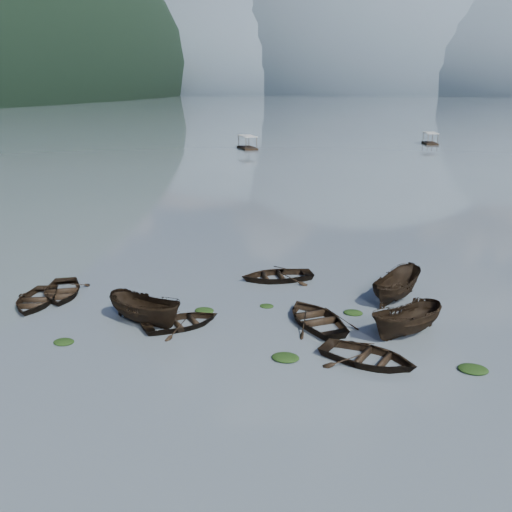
% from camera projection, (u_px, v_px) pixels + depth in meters
% --- Properties ---
extents(ground_plane, '(2400.00, 2400.00, 0.00)m').
position_uv_depth(ground_plane, '(187.00, 376.00, 24.99)').
color(ground_plane, slate).
extents(haze_mtn_a, '(520.00, 520.00, 280.00)m').
position_uv_depth(haze_mtn_a, '(238.00, 93.00, 921.84)').
color(haze_mtn_a, '#475666').
rests_on(haze_mtn_a, ground).
extents(haze_mtn_b, '(520.00, 520.00, 340.00)m').
position_uv_depth(haze_mtn_b, '(363.00, 93.00, 873.78)').
color(haze_mtn_b, '#475666').
rests_on(haze_mtn_b, ground).
extents(haze_mtn_c, '(520.00, 520.00, 260.00)m').
position_uv_depth(haze_mtn_c, '(503.00, 94.00, 825.71)').
color(haze_mtn_c, '#475666').
rests_on(haze_mtn_c, ground).
extents(rowboat_0, '(4.26, 5.12, 0.91)m').
position_uv_depth(rowboat_0, '(36.00, 304.00, 33.19)').
color(rowboat_0, black).
rests_on(rowboat_0, ground).
extents(rowboat_1, '(5.06, 4.99, 0.86)m').
position_uv_depth(rowboat_1, '(182.00, 326.00, 30.13)').
color(rowboat_1, black).
rests_on(rowboat_1, ground).
extents(rowboat_2, '(5.16, 3.31, 1.87)m').
position_uv_depth(rowboat_2, '(146.00, 323.00, 30.48)').
color(rowboat_2, black).
rests_on(rowboat_2, ground).
extents(rowboat_3, '(5.61, 5.93, 1.00)m').
position_uv_depth(rowboat_3, '(316.00, 323.00, 30.52)').
color(rowboat_3, black).
rests_on(rowboat_3, ground).
extents(rowboat_4, '(5.31, 4.44, 0.94)m').
position_uv_depth(rowboat_4, '(368.00, 362.00, 26.22)').
color(rowboat_4, black).
rests_on(rowboat_4, ground).
extents(rowboat_5, '(4.43, 4.73, 1.82)m').
position_uv_depth(rowboat_5, '(406.00, 335.00, 29.06)').
color(rowboat_5, black).
rests_on(rowboat_5, ground).
extents(rowboat_6, '(4.90, 5.48, 0.94)m').
position_uv_depth(rowboat_6, '(62.00, 295.00, 34.57)').
color(rowboat_6, black).
rests_on(rowboat_6, ground).
extents(rowboat_7, '(5.72, 5.10, 0.98)m').
position_uv_depth(rowboat_7, '(277.00, 280.00, 37.34)').
color(rowboat_7, black).
rests_on(rowboat_7, ground).
extents(rowboat_8, '(3.61, 5.24, 1.90)m').
position_uv_depth(rowboat_8, '(395.00, 299.00, 33.99)').
color(rowboat_8, black).
rests_on(rowboat_8, ground).
extents(weed_clump_0, '(1.05, 0.86, 0.23)m').
position_uv_depth(weed_clump_0, '(64.00, 343.00, 28.17)').
color(weed_clump_0, black).
rests_on(weed_clump_0, ground).
extents(weed_clump_1, '(1.11, 0.89, 0.24)m').
position_uv_depth(weed_clump_1, '(204.00, 312.00, 32.07)').
color(weed_clump_1, black).
rests_on(weed_clump_1, ground).
extents(weed_clump_2, '(1.30, 1.04, 0.28)m').
position_uv_depth(weed_clump_2, '(285.00, 359.00, 26.51)').
color(weed_clump_2, black).
rests_on(weed_clump_2, ground).
extents(weed_clump_3, '(0.82, 0.69, 0.18)m').
position_uv_depth(weed_clump_3, '(267.00, 307.00, 32.79)').
color(weed_clump_3, black).
rests_on(weed_clump_3, ground).
extents(weed_clump_4, '(1.33, 1.06, 0.28)m').
position_uv_depth(weed_clump_4, '(473.00, 371.00, 25.42)').
color(weed_clump_4, black).
rests_on(weed_clump_4, ground).
extents(weed_clump_5, '(1.13, 0.91, 0.24)m').
position_uv_depth(weed_clump_5, '(65.00, 281.00, 37.06)').
color(weed_clump_5, black).
rests_on(weed_clump_5, ground).
extents(weed_clump_6, '(0.87, 0.73, 0.18)m').
position_uv_depth(weed_clump_6, '(168.00, 308.00, 32.56)').
color(weed_clump_6, black).
rests_on(weed_clump_6, ground).
extents(weed_clump_7, '(1.08, 0.87, 0.24)m').
position_uv_depth(weed_clump_7, '(353.00, 314.00, 31.78)').
color(weed_clump_7, black).
rests_on(weed_clump_7, ground).
extents(pontoon_left, '(5.63, 6.93, 2.48)m').
position_uv_depth(pontoon_left, '(247.00, 149.00, 113.87)').
color(pontoon_left, black).
rests_on(pontoon_left, ground).
extents(pontoon_centre, '(3.50, 6.42, 2.33)m').
position_uv_depth(pontoon_centre, '(430.00, 144.00, 123.04)').
color(pontoon_centre, black).
rests_on(pontoon_centre, ground).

